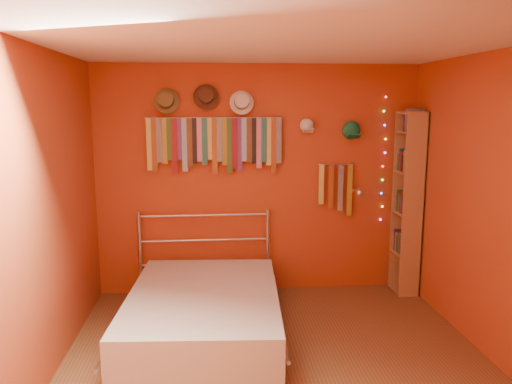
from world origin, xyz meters
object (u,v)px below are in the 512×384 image
object	(u,v)px
tie_rack	(215,141)
bed	(204,311)
bookshelf	(411,202)
reading_lamp	(358,192)

from	to	relation	value
tie_rack	bed	xyz separation A→B (m)	(-0.13, -1.02, -1.46)
bed	bookshelf	bearing A→B (deg)	24.70
bookshelf	tie_rack	bearing A→B (deg)	175.84
reading_lamp	bed	distance (m)	2.07
bookshelf	reading_lamp	bearing A→B (deg)	-176.46
tie_rack	bed	size ratio (longest dim) A/B	0.73
tie_rack	reading_lamp	world-z (taller)	tie_rack
tie_rack	bed	distance (m)	1.79
reading_lamp	bookshelf	distance (m)	0.62
tie_rack	reading_lamp	distance (m)	1.63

